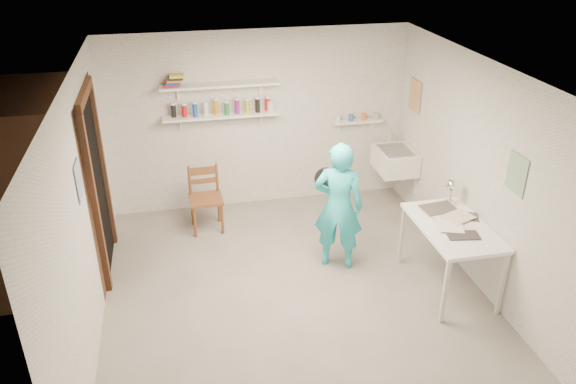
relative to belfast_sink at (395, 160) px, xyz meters
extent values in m
cube|color=slate|center=(-1.75, -1.70, -0.71)|extent=(4.00, 4.50, 0.02)
cube|color=silver|center=(-1.75, -1.70, 1.71)|extent=(4.00, 4.50, 0.02)
cube|color=silver|center=(-1.75, 0.56, 0.50)|extent=(4.00, 0.02, 2.40)
cube|color=silver|center=(-1.75, -3.96, 0.50)|extent=(4.00, 0.02, 2.40)
cube|color=silver|center=(-3.76, -1.70, 0.50)|extent=(0.02, 4.50, 2.40)
cube|color=silver|center=(0.26, -1.70, 0.50)|extent=(0.02, 4.50, 2.40)
cube|color=black|center=(-3.74, -0.65, 0.30)|extent=(0.02, 0.90, 2.00)
cube|color=brown|center=(-4.45, -0.65, 0.35)|extent=(1.40, 1.50, 2.10)
cube|color=brown|center=(-3.72, -0.65, 1.35)|extent=(0.06, 1.05, 0.10)
cube|color=brown|center=(-3.72, -1.15, 0.30)|extent=(0.06, 0.10, 2.00)
cube|color=brown|center=(-3.72, -0.15, 0.30)|extent=(0.06, 0.10, 2.00)
cube|color=white|center=(-2.25, 0.43, 0.65)|extent=(1.50, 0.22, 0.03)
cube|color=white|center=(-2.25, 0.43, 1.05)|extent=(1.50, 0.22, 0.03)
cube|color=white|center=(-0.40, 0.47, 0.42)|extent=(0.70, 0.14, 0.03)
cube|color=#334C7F|center=(-3.74, -1.65, 0.85)|extent=(0.01, 0.28, 0.36)
cube|color=#995933|center=(0.24, 0.10, 0.85)|extent=(0.01, 0.34, 0.42)
cube|color=#3F724C|center=(0.24, -2.25, 0.80)|extent=(0.01, 0.30, 0.38)
cube|color=white|center=(0.00, 0.00, 0.00)|extent=(0.48, 0.60, 0.30)
imported|color=#2ACBD4|center=(-1.15, -1.20, 0.06)|extent=(0.65, 0.56, 1.52)
cylinder|color=beige|center=(-1.24, -1.00, 0.31)|extent=(0.26, 0.14, 0.27)
cube|color=brown|center=(-2.55, -0.09, -0.26)|extent=(0.42, 0.40, 0.87)
cube|color=white|center=(-0.11, -1.88, -0.31)|extent=(0.70, 1.17, 0.78)
sphere|color=white|center=(0.08, -1.42, 0.30)|extent=(0.15, 0.15, 0.15)
cylinder|color=black|center=(-2.88, 0.43, 0.75)|extent=(0.06, 0.06, 0.17)
cylinder|color=red|center=(-2.74, 0.43, 0.75)|extent=(0.06, 0.06, 0.17)
cylinder|color=blue|center=(-2.60, 0.43, 0.75)|extent=(0.06, 0.06, 0.17)
cylinder|color=white|center=(-2.46, 0.43, 0.75)|extent=(0.06, 0.06, 0.17)
cylinder|color=orange|center=(-2.32, 0.43, 0.75)|extent=(0.06, 0.06, 0.17)
cylinder|color=#268C3F|center=(-2.18, 0.43, 0.75)|extent=(0.06, 0.06, 0.17)
cylinder|color=#8C268C|center=(-2.04, 0.43, 0.75)|extent=(0.06, 0.06, 0.17)
cylinder|color=gold|center=(-1.90, 0.43, 0.75)|extent=(0.06, 0.06, 0.17)
cylinder|color=black|center=(-1.76, 0.43, 0.75)|extent=(0.06, 0.06, 0.17)
cylinder|color=red|center=(-1.62, 0.43, 0.75)|extent=(0.06, 0.06, 0.17)
cube|color=red|center=(-2.85, 0.43, 1.08)|extent=(0.18, 0.14, 0.03)
cube|color=#1933A5|center=(-2.83, 0.43, 1.11)|extent=(0.18, 0.14, 0.03)
cube|color=orange|center=(-2.81, 0.43, 1.14)|extent=(0.18, 0.14, 0.03)
cube|color=black|center=(-2.79, 0.43, 1.16)|extent=(0.18, 0.14, 0.03)
cube|color=yellow|center=(-2.77, 0.43, 1.19)|extent=(0.18, 0.14, 0.03)
cylinder|color=silver|center=(-0.61, 0.47, 0.48)|extent=(0.07, 0.07, 0.09)
cylinder|color=#335999|center=(-0.47, 0.47, 0.48)|extent=(0.07, 0.07, 0.09)
cylinder|color=orange|center=(-0.33, 0.47, 0.48)|extent=(0.07, 0.07, 0.09)
cylinder|color=#999999|center=(-0.19, 0.47, 0.48)|extent=(0.07, 0.07, 0.09)
cube|color=silver|center=(-0.11, -1.88, 0.08)|extent=(0.30, 0.22, 0.00)
cube|color=#4C4742|center=(-0.11, -1.88, 0.08)|extent=(0.30, 0.22, 0.00)
cube|color=beige|center=(-0.11, -1.88, 0.09)|extent=(0.30, 0.22, 0.00)
cube|color=#383330|center=(-0.11, -1.88, 0.09)|extent=(0.30, 0.22, 0.00)
cube|color=silver|center=(-0.11, -1.88, 0.10)|extent=(0.30, 0.22, 0.00)
cube|color=silver|center=(-0.11, -1.88, 0.10)|extent=(0.30, 0.22, 0.00)
cube|color=#4C4742|center=(-0.11, -1.88, 0.10)|extent=(0.30, 0.22, 0.00)
cube|color=beige|center=(-0.11, -1.88, 0.11)|extent=(0.30, 0.22, 0.00)
camera|label=1|loc=(-2.86, -6.46, 3.01)|focal=35.00mm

